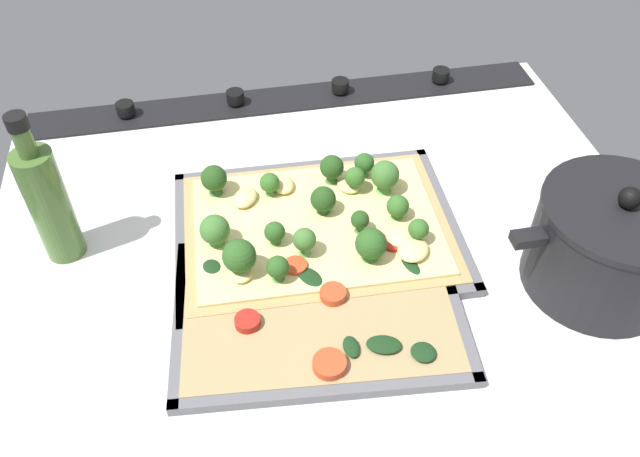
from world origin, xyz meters
The scene contains 8 objects.
ground_plane centered at (0.00, 0.00, -1.50)cm, with size 84.57×72.79×3.00cm, color white.
stove_control_panel centered at (0.00, -32.89, 0.54)cm, with size 81.19×7.00×2.60cm.
baking_tray_front centered at (1.20, -2.23, 0.37)cm, with size 36.30×27.68×1.30cm.
broccoli_pizza centered at (1.28, -2.23, 2.18)cm, with size 33.82×25.20×6.17cm.
baking_tray_back centered at (3.46, 10.21, 0.38)cm, with size 34.35×25.74×1.30cm.
veggie_pizza_back centered at (3.28, 10.26, 1.05)cm, with size 31.74×23.13×1.90cm.
cooking_pot centered at (-29.78, 11.58, 6.08)cm, with size 24.49×17.64×14.44cm.
oil_bottle centered at (32.31, -5.35, 8.30)cm, with size 4.70×4.70×20.30cm.
Camera 1 is at (11.97, 55.36, 59.45)cm, focal length 36.67 mm.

